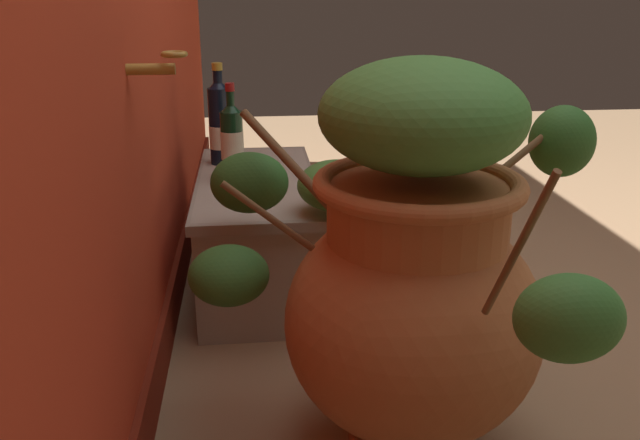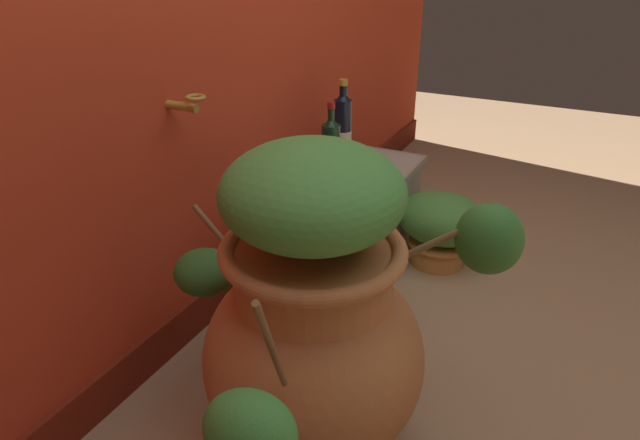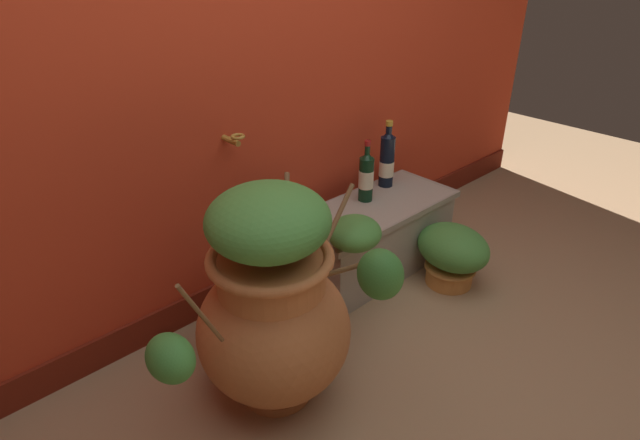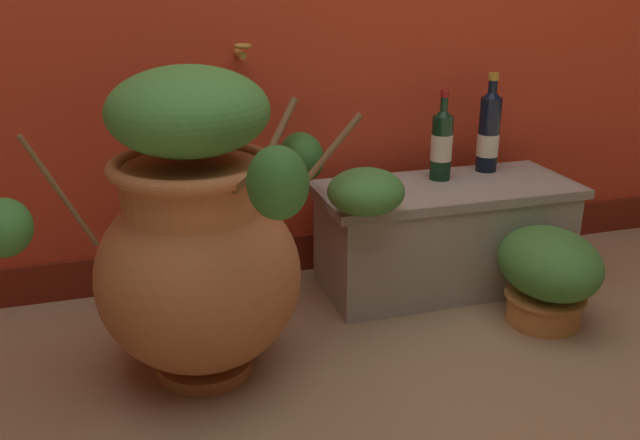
% 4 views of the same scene
% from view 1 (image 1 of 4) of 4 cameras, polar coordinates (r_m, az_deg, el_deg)
% --- Properties ---
extents(ground_plane, '(7.00, 7.00, 0.00)m').
position_cam_1_polar(ground_plane, '(2.04, 19.72, -9.85)').
color(ground_plane, '#9E7A56').
extents(terracotta_urn, '(1.10, 0.88, 0.83)m').
position_cam_1_polar(terracotta_urn, '(1.41, 7.40, -4.33)').
color(terracotta_urn, '#B26638').
rests_on(terracotta_urn, ground_plane).
extents(stone_ledge, '(0.87, 0.38, 0.36)m').
position_cam_1_polar(stone_ledge, '(2.24, -5.25, -0.65)').
color(stone_ledge, '#9E9384').
rests_on(stone_ledge, ground_plane).
extents(wine_bottle_left, '(0.07, 0.07, 0.30)m').
position_cam_1_polar(wine_bottle_left, '(2.16, -7.41, 6.73)').
color(wine_bottle_left, black).
rests_on(wine_bottle_left, stone_ledge).
extents(wine_bottle_middle, '(0.08, 0.08, 0.34)m').
position_cam_1_polar(wine_bottle_middle, '(2.36, -8.43, 8.17)').
color(wine_bottle_middle, black).
rests_on(wine_bottle_middle, stone_ledge).
extents(potted_shrub, '(0.29, 0.36, 0.30)m').
position_cam_1_polar(potted_shrub, '(2.44, 2.65, 0.51)').
color(potted_shrub, '#CC7F3D').
rests_on(potted_shrub, ground_plane).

